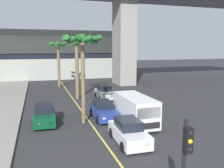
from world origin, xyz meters
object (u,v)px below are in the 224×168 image
at_px(car_queue_third, 103,110).
at_px(palm_tree_near_median, 77,51).
at_px(car_queue_fourth, 129,132).
at_px(delivery_van, 135,109).
at_px(palm_tree_mid_median, 83,47).
at_px(traffic_light_median_near, 185,168).
at_px(car_queue_front, 104,93).
at_px(palm_tree_far_median, 58,51).
at_px(car_queue_second, 44,115).

relative_size(car_queue_third, palm_tree_near_median, 0.54).
xyz_separation_m(car_queue_fourth, delivery_van, (1.84, 3.27, 0.57)).
bearing_deg(palm_tree_mid_median, palm_tree_near_median, 83.77).
relative_size(delivery_van, palm_tree_mid_median, 0.72).
bearing_deg(traffic_light_median_near, car_queue_third, 84.42).
xyz_separation_m(delivery_van, palm_tree_mid_median, (-3.84, 1.73, 4.95)).
bearing_deg(traffic_light_median_near, palm_tree_mid_median, 92.03).
relative_size(car_queue_front, palm_tree_far_median, 0.58).
distance_m(car_queue_front, palm_tree_mid_median, 11.21).
xyz_separation_m(car_queue_third, palm_tree_mid_median, (-1.86, -0.74, 5.52)).
xyz_separation_m(palm_tree_near_median, palm_tree_mid_median, (-1.06, -9.74, 0.43)).
bearing_deg(car_queue_front, palm_tree_mid_median, -115.55).
bearing_deg(car_queue_front, car_queue_fourth, -99.09).
height_order(car_queue_third, traffic_light_median_near, traffic_light_median_near).
relative_size(car_queue_second, palm_tree_near_median, 0.55).
bearing_deg(car_queue_third, car_queue_fourth, -88.57).
relative_size(car_queue_fourth, palm_tree_far_median, 0.58).
bearing_deg(car_queue_front, car_queue_third, -106.26).
relative_size(car_queue_front, palm_tree_near_median, 0.55).
height_order(car_queue_front, palm_tree_mid_median, palm_tree_mid_median).
bearing_deg(delivery_van, car_queue_second, 159.71).
bearing_deg(traffic_light_median_near, car_queue_front, 80.46).
relative_size(palm_tree_near_median, palm_tree_far_median, 1.06).
distance_m(car_queue_second, palm_tree_far_median, 19.38).
height_order(car_queue_second, delivery_van, delivery_van).
bearing_deg(car_queue_second, traffic_light_median_near, -75.62).
distance_m(car_queue_second, delivery_van, 7.51).
bearing_deg(palm_tree_far_median, car_queue_third, -83.46).
xyz_separation_m(car_queue_front, car_queue_second, (-7.39, -7.93, 0.00)).
distance_m(car_queue_front, car_queue_second, 10.84).
bearing_deg(traffic_light_median_near, car_queue_fourth, 79.71).
height_order(palm_tree_near_median, palm_tree_mid_median, palm_tree_near_median).
relative_size(car_queue_second, delivery_van, 0.79).
bearing_deg(palm_tree_mid_median, traffic_light_median_near, -87.97).
bearing_deg(palm_tree_near_median, car_queue_front, -16.64).
xyz_separation_m(car_queue_front, car_queue_third, (-2.35, -8.06, 0.00)).
bearing_deg(car_queue_third, car_queue_second, 178.52).
bearing_deg(palm_tree_near_median, traffic_light_median_near, -91.46).
distance_m(car_queue_second, car_queue_third, 5.04).
xyz_separation_m(car_queue_front, delivery_van, (-0.37, -10.53, 0.57)).
bearing_deg(car_queue_third, car_queue_front, 73.74).
xyz_separation_m(car_queue_second, car_queue_fourth, (5.19, -5.87, 0.00)).
bearing_deg(car_queue_front, palm_tree_far_median, 112.99).
bearing_deg(traffic_light_median_near, delivery_van, 73.94).
distance_m(delivery_van, palm_tree_mid_median, 6.50).
distance_m(car_queue_second, palm_tree_near_median, 11.07).
distance_m(delivery_van, palm_tree_far_median, 21.95).
relative_size(car_queue_fourth, palm_tree_mid_median, 0.57).
xyz_separation_m(delivery_van, traffic_light_median_near, (-3.36, -11.68, 1.43)).
xyz_separation_m(delivery_van, palm_tree_near_median, (-2.77, 11.47, 4.52)).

